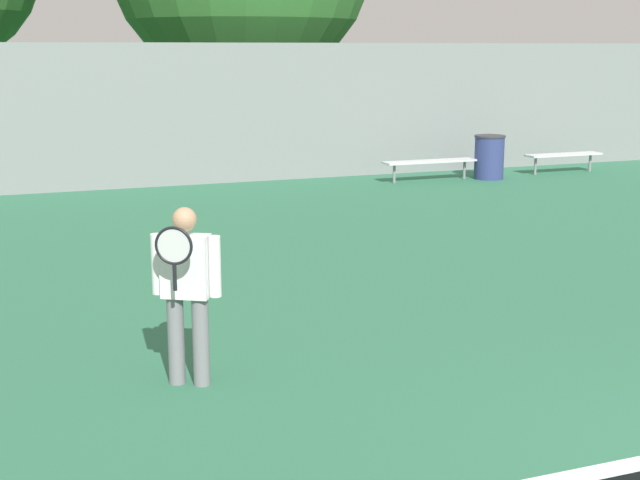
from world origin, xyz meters
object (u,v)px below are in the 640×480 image
at_px(tennis_player, 186,286).
at_px(trash_bin, 489,157).
at_px(bench_courtside_near, 564,155).
at_px(bench_adjacent_court, 430,162).

height_order(tennis_player, trash_bin, tennis_player).
relative_size(bench_courtside_near, bench_adjacent_court, 0.88).
bearing_deg(tennis_player, trash_bin, 78.51).
bearing_deg(tennis_player, bench_adjacent_court, 83.69).
height_order(bench_courtside_near, trash_bin, trash_bin).
height_order(bench_courtside_near, bench_adjacent_court, same).
distance_m(tennis_player, trash_bin, 12.98).
xyz_separation_m(bench_courtside_near, trash_bin, (-2.06, -0.17, 0.07)).
height_order(bench_adjacent_court, trash_bin, trash_bin).
relative_size(tennis_player, bench_courtside_near, 0.82).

